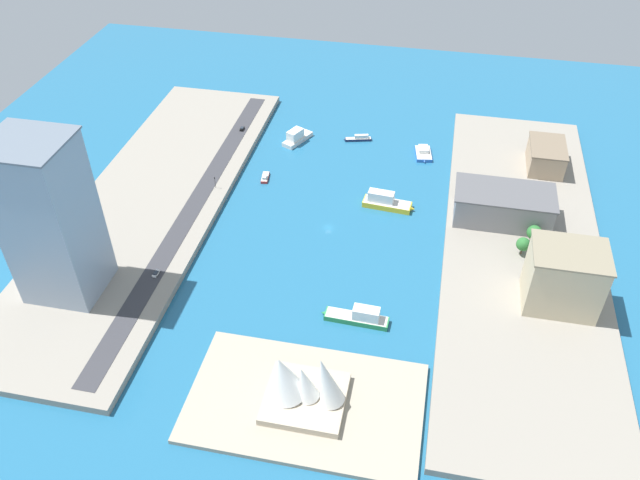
% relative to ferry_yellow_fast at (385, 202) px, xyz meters
% --- Properties ---
extents(ground_plane, '(440.00, 440.00, 0.00)m').
position_rel_ferry_yellow_fast_xyz_m(ground_plane, '(24.41, 22.40, -3.03)').
color(ground_plane, '#23668E').
extents(quay_west, '(70.00, 240.00, 3.40)m').
position_rel_ferry_yellow_fast_xyz_m(quay_west, '(-65.61, 22.40, -1.33)').
color(quay_west, gray).
rests_on(quay_west, ground_plane).
extents(quay_east, '(70.00, 240.00, 3.40)m').
position_rel_ferry_yellow_fast_xyz_m(quay_east, '(114.44, 22.40, -1.33)').
color(quay_east, gray).
rests_on(quay_east, ground_plane).
extents(peninsula_point, '(83.42, 50.18, 2.00)m').
position_rel_ferry_yellow_fast_xyz_m(peninsula_point, '(13.10, 123.41, -2.03)').
color(peninsula_point, '#A89E89').
rests_on(peninsula_point, ground_plane).
extents(road_strip, '(9.23, 228.00, 0.15)m').
position_rel_ferry_yellow_fast_xyz_m(road_strip, '(91.70, 22.40, 0.44)').
color(road_strip, '#38383D').
rests_on(road_strip, quay_east).
extents(ferry_yellow_fast, '(26.30, 9.96, 8.27)m').
position_rel_ferry_yellow_fast_xyz_m(ferry_yellow_fast, '(0.00, 0.00, 0.00)').
color(ferry_yellow_fast, yellow).
rests_on(ferry_yellow_fast, ground_plane).
extents(ferry_green_doubledeck, '(27.94, 7.13, 7.78)m').
position_rel_ferry_yellow_fast_xyz_m(ferry_green_doubledeck, '(0.29, 79.80, -0.19)').
color(ferry_green_doubledeck, '#2D8C4C').
rests_on(ferry_green_doubledeck, ground_plane).
extents(ferry_white_commuter, '(14.87, 21.85, 7.92)m').
position_rel_ferry_yellow_fast_xyz_m(ferry_white_commuter, '(57.40, -52.02, -0.03)').
color(ferry_white_commuter, silver).
rests_on(ferry_white_commuter, ground_plane).
extents(catamaran_blue, '(10.94, 17.14, 4.12)m').
position_rel_ferry_yellow_fast_xyz_m(catamaran_blue, '(-14.90, -52.09, -1.57)').
color(catamaran_blue, blue).
rests_on(catamaran_blue, ground_plane).
extents(tugboat_red, '(4.60, 11.00, 3.10)m').
position_rel_ferry_yellow_fast_xyz_m(tugboat_red, '(65.10, -11.52, -1.96)').
color(tugboat_red, red).
rests_on(tugboat_red, ground_plane).
extents(patrol_launch_navy, '(16.16, 6.74, 3.64)m').
position_rel_ferry_yellow_fast_xyz_m(patrol_launch_navy, '(22.66, -60.45, -1.72)').
color(patrol_launch_navy, '#1E284C').
rests_on(patrol_launch_navy, ground_plane).
extents(tower_tall_glass, '(30.29, 28.38, 70.50)m').
position_rel_ferry_yellow_fast_xyz_m(tower_tall_glass, '(122.34, 86.97, 35.65)').
color(tower_tall_glass, '#8C9EB2').
rests_on(tower_tall_glass, quay_east).
extents(warehouse_low_gray, '(46.28, 24.64, 15.46)m').
position_rel_ferry_yellow_fast_xyz_m(warehouse_low_gray, '(-55.70, 2.90, 8.13)').
color(warehouse_low_gray, gray).
rests_on(warehouse_low_gray, quay_west).
extents(apartment_midrise_tan, '(18.38, 27.14, 13.21)m').
position_rel_ferry_yellow_fast_xyz_m(apartment_midrise_tan, '(-78.69, -47.69, 7.00)').
color(apartment_midrise_tan, tan).
rests_on(apartment_midrise_tan, quay_west).
extents(office_block_beige, '(29.55, 23.16, 27.30)m').
position_rel_ferry_yellow_fast_xyz_m(office_block_beige, '(-77.52, 55.87, 14.05)').
color(office_block_beige, '#C6B793').
rests_on(office_block_beige, quay_west).
extents(van_white, '(2.10, 4.54, 1.45)m').
position_rel_ferry_yellow_fast_xyz_m(van_white, '(90.10, 73.64, 1.24)').
color(van_white, black).
rests_on(van_white, road_strip).
extents(suv_black, '(1.96, 4.41, 1.59)m').
position_rel_ferry_yellow_fast_xyz_m(suv_black, '(90.07, -52.70, 1.29)').
color(suv_black, black).
rests_on(suv_black, road_strip).
extents(traffic_light_waterfront, '(0.36, 0.36, 6.50)m').
position_rel_ferry_yellow_fast_xyz_m(traffic_light_waterfront, '(86.16, 6.14, 4.71)').
color(traffic_light_waterfront, black).
rests_on(traffic_light_waterfront, quay_east).
extents(opera_landmark, '(30.05, 26.61, 24.39)m').
position_rel_ferry_yellow_fast_xyz_m(opera_landmark, '(14.61, 123.41, 8.00)').
color(opera_landmark, '#BCAD93').
rests_on(opera_landmark, peninsula_point).
extents(park_tree_cluster, '(11.82, 24.43, 9.33)m').
position_rel_ferry_yellow_fast_xyz_m(park_tree_cluster, '(-67.41, 19.19, 6.14)').
color(park_tree_cluster, brown).
rests_on(park_tree_cluster, quay_west).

